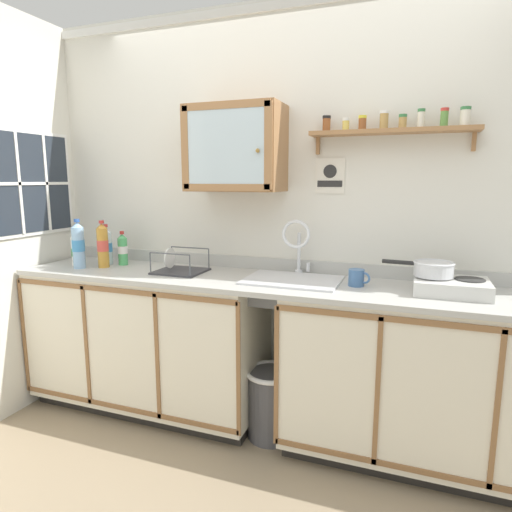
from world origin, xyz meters
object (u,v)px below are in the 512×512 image
at_px(bottle_opaque_white_1, 76,250).
at_px(bottle_juice_amber_4, 103,245).
at_px(bottle_water_clear_0, 106,246).
at_px(bottle_soda_green_3, 123,249).
at_px(bottle_water_blue_2, 78,245).
at_px(dish_rack, 179,269).
at_px(mug, 357,278).
at_px(hot_plate_stove, 451,286).
at_px(trash_bin, 270,402).
at_px(wall_cabinet, 235,149).
at_px(saucepan, 433,268).
at_px(warning_sign, 330,176).
at_px(sink, 293,283).

relative_size(bottle_opaque_white_1, bottle_juice_amber_4, 0.77).
xyz_separation_m(bottle_water_clear_0, bottle_soda_green_3, (0.12, 0.02, -0.02)).
bearing_deg(bottle_water_blue_2, dish_rack, 9.60).
height_order(bottle_juice_amber_4, mug, bottle_juice_amber_4).
bearing_deg(bottle_water_blue_2, bottle_juice_amber_4, 31.24).
bearing_deg(hot_plate_stove, bottle_water_blue_2, -176.77).
relative_size(dish_rack, trash_bin, 0.70).
bearing_deg(mug, bottle_water_clear_0, 178.29).
xyz_separation_m(bottle_water_clear_0, trash_bin, (1.25, -0.14, -0.86)).
bearing_deg(wall_cabinet, saucepan, -4.32).
relative_size(warning_sign, trash_bin, 0.49).
bearing_deg(bottle_juice_amber_4, bottle_water_clear_0, 118.82).
bearing_deg(wall_cabinet, bottle_water_blue_2, -167.04).
bearing_deg(bottle_soda_green_3, warning_sign, 7.78).
height_order(bottle_water_blue_2, bottle_juice_amber_4, bottle_water_blue_2).
xyz_separation_m(saucepan, bottle_opaque_white_1, (-2.26, -0.08, -0.01)).
height_order(bottle_water_clear_0, bottle_opaque_white_1, bottle_water_clear_0).
relative_size(bottle_water_clear_0, bottle_water_blue_2, 0.85).
bearing_deg(bottle_water_blue_2, sink, 5.73).
height_order(bottle_soda_green_3, trash_bin, bottle_soda_green_3).
bearing_deg(warning_sign, wall_cabinet, -164.89).
xyz_separation_m(hot_plate_stove, saucepan, (-0.09, 0.02, 0.08)).
distance_m(saucepan, bottle_soda_green_3, 1.98).
relative_size(hot_plate_stove, dish_rack, 1.22).
bearing_deg(saucepan, hot_plate_stove, -13.45).
height_order(mug, wall_cabinet, wall_cabinet).
bearing_deg(bottle_juice_amber_4, wall_cabinet, 9.94).
xyz_separation_m(bottle_soda_green_3, trash_bin, (1.12, -0.15, -0.84)).
bearing_deg(warning_sign, sink, -122.50).
relative_size(mug, warning_sign, 0.58).
xyz_separation_m(wall_cabinet, trash_bin, (0.29, -0.19, -1.50)).
bearing_deg(mug, bottle_opaque_white_1, -178.27).
distance_m(hot_plate_stove, bottle_juice_amber_4, 2.14).
height_order(bottle_juice_amber_4, warning_sign, warning_sign).
xyz_separation_m(mug, trash_bin, (-0.47, -0.09, -0.78)).
relative_size(bottle_opaque_white_1, wall_cabinet, 0.42).
relative_size(bottle_water_blue_2, trash_bin, 0.77).
xyz_separation_m(bottle_soda_green_3, mug, (1.59, -0.07, -0.06)).
relative_size(hot_plate_stove, bottle_juice_amber_4, 1.16).
xyz_separation_m(sink, warning_sign, (0.15, 0.24, 0.62)).
distance_m(bottle_soda_green_3, dish_rack, 0.50).
distance_m(sink, dish_rack, 0.74).
height_order(bottle_water_blue_2, bottle_soda_green_3, bottle_water_blue_2).
bearing_deg(bottle_juice_amber_4, mug, 1.75).
distance_m(bottle_opaque_white_1, wall_cabinet, 1.30).
height_order(saucepan, bottle_water_blue_2, bottle_water_blue_2).
relative_size(bottle_opaque_white_1, warning_sign, 1.15).
bearing_deg(bottle_juice_amber_4, trash_bin, -1.67).
bearing_deg(bottle_water_blue_2, bottle_opaque_white_1, 139.74).
bearing_deg(warning_sign, trash_bin, -127.03).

